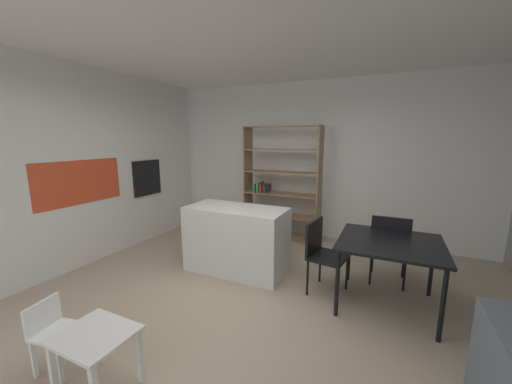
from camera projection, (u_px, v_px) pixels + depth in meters
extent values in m
plane|color=tan|center=(233.00, 306.00, 3.17)|extent=(8.59, 8.59, 0.00)
cube|color=white|center=(229.00, 24.00, 2.65)|extent=(6.25, 5.53, 0.06)
cube|color=white|center=(306.00, 161.00, 5.35)|extent=(6.25, 0.06, 2.82)
cube|color=silver|center=(62.00, 168.00, 4.08)|extent=(0.60, 4.98, 2.82)
cube|color=#CC4223|center=(80.00, 182.00, 4.02)|extent=(0.01, 1.25, 0.61)
cube|color=black|center=(147.00, 178.00, 5.10)|extent=(0.04, 0.59, 0.61)
cylinder|color=#B7BABC|center=(145.00, 163.00, 5.07)|extent=(0.02, 0.47, 0.02)
cube|color=silver|center=(236.00, 239.00, 3.96)|extent=(1.36, 0.64, 0.90)
cube|color=#997551|center=(248.00, 181.00, 5.52)|extent=(0.02, 0.35, 2.03)
cube|color=#997551|center=(319.00, 186.00, 4.95)|extent=(0.02, 0.35, 2.03)
cube|color=#997551|center=(283.00, 126.00, 5.05)|extent=(1.39, 0.35, 0.02)
cube|color=#997551|center=(281.00, 236.00, 5.42)|extent=(1.39, 0.35, 0.02)
cube|color=#997551|center=(281.00, 215.00, 5.34)|extent=(1.35, 0.35, 0.02)
cube|color=#997551|center=(282.00, 194.00, 5.27)|extent=(1.35, 0.35, 0.02)
cube|color=#997551|center=(282.00, 172.00, 5.20)|extent=(1.35, 0.35, 0.02)
cube|color=#997551|center=(282.00, 150.00, 5.13)|extent=(1.35, 0.35, 0.02)
cube|color=gold|center=(253.00, 226.00, 5.64)|extent=(0.05, 0.29, 0.23)
cube|color=red|center=(255.00, 228.00, 5.63)|extent=(0.04, 0.29, 0.16)
cube|color=red|center=(259.00, 227.00, 5.59)|extent=(0.06, 0.29, 0.22)
cube|color=#338E4C|center=(257.00, 187.00, 5.46)|extent=(0.04, 0.29, 0.15)
cube|color=#338E4C|center=(260.00, 187.00, 5.43)|extent=(0.04, 0.29, 0.17)
cube|color=red|center=(263.00, 188.00, 5.41)|extent=(0.04, 0.29, 0.15)
cube|color=#38383D|center=(267.00, 188.00, 5.38)|extent=(0.06, 0.29, 0.14)
cube|color=white|center=(95.00, 335.00, 2.05)|extent=(0.52, 0.45, 0.03)
cube|color=white|center=(53.00, 370.00, 2.02)|extent=(0.04, 0.04, 0.43)
cube|color=white|center=(100.00, 338.00, 2.35)|extent=(0.04, 0.04, 0.43)
cube|color=white|center=(140.00, 355.00, 2.16)|extent=(0.04, 0.04, 0.43)
cube|color=white|center=(59.00, 332.00, 2.26)|extent=(0.35, 0.35, 0.02)
cube|color=white|center=(43.00, 315.00, 2.27)|extent=(0.08, 0.30, 0.23)
cube|color=white|center=(60.00, 365.00, 2.14)|extent=(0.03, 0.03, 0.31)
cube|color=white|center=(87.00, 343.00, 2.38)|extent=(0.03, 0.03, 0.31)
cube|color=white|center=(34.00, 359.00, 2.20)|extent=(0.03, 0.03, 0.31)
cube|color=white|center=(62.00, 338.00, 2.44)|extent=(0.03, 0.03, 0.31)
cube|color=black|center=(390.00, 243.00, 3.06)|extent=(1.04, 0.98, 0.03)
cylinder|color=black|center=(337.00, 284.00, 2.94)|extent=(0.04, 0.04, 0.71)
cylinder|color=black|center=(443.00, 306.00, 2.56)|extent=(0.04, 0.04, 0.71)
cylinder|color=black|center=(349.00, 254.00, 3.71)|extent=(0.04, 0.04, 0.71)
cylinder|color=black|center=(432.00, 267.00, 3.32)|extent=(0.04, 0.04, 0.71)
cube|color=black|center=(328.00, 257.00, 3.38)|extent=(0.46, 0.51, 0.03)
cube|color=black|center=(314.00, 237.00, 3.45)|extent=(0.10, 0.45, 0.40)
cylinder|color=black|center=(336.00, 286.00, 3.17)|extent=(0.03, 0.03, 0.43)
cylinder|color=black|center=(347.00, 272.00, 3.49)|extent=(0.03, 0.03, 0.43)
cylinder|color=black|center=(307.00, 278.00, 3.36)|extent=(0.03, 0.03, 0.43)
cylinder|color=black|center=(320.00, 266.00, 3.68)|extent=(0.03, 0.03, 0.43)
cube|color=black|center=(389.00, 246.00, 3.65)|extent=(0.44, 0.46, 0.03)
cube|color=black|center=(391.00, 234.00, 3.42)|extent=(0.44, 0.03, 0.42)
cylinder|color=black|center=(404.00, 261.00, 3.79)|extent=(0.03, 0.03, 0.46)
cylinder|color=black|center=(373.00, 256.00, 3.95)|extent=(0.03, 0.03, 0.46)
cylinder|color=black|center=(405.00, 273.00, 3.44)|extent=(0.03, 0.03, 0.46)
cylinder|color=black|center=(371.00, 267.00, 3.60)|extent=(0.03, 0.03, 0.46)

